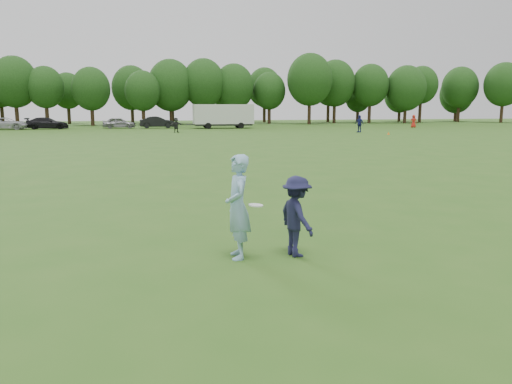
# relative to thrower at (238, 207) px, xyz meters

# --- Properties ---
(ground) EXTENTS (200.00, 200.00, 0.00)m
(ground) POSITION_rel_thrower_xyz_m (0.06, -0.53, -0.99)
(ground) COLOR #2D5818
(ground) RESTS_ON ground
(thrower) EXTENTS (0.49, 0.73, 1.99)m
(thrower) POSITION_rel_thrower_xyz_m (0.00, 0.00, 0.00)
(thrower) COLOR #88B4D2
(thrower) RESTS_ON ground
(defender) EXTENTS (0.79, 1.11, 1.56)m
(defender) POSITION_rel_thrower_xyz_m (1.13, -0.11, -0.21)
(defender) COLOR #1B1B3B
(defender) RESTS_ON ground
(player_far_b) EXTENTS (0.95, 1.23, 1.95)m
(player_far_b) POSITION_rel_thrower_xyz_m (22.30, 44.03, -0.02)
(player_far_b) COLOR navy
(player_far_b) RESTS_ON ground
(player_far_c) EXTENTS (1.04, 0.89, 1.80)m
(player_far_c) POSITION_rel_thrower_xyz_m (34.98, 54.19, -0.09)
(player_far_c) COLOR red
(player_far_c) RESTS_ON ground
(player_far_d) EXTENTS (1.64, 0.96, 1.68)m
(player_far_d) POSITION_rel_thrower_xyz_m (1.97, 48.13, -0.15)
(player_far_d) COLOR #282828
(player_far_d) RESTS_ON ground
(car_c) EXTENTS (5.60, 2.76, 1.53)m
(car_c) POSITION_rel_thrower_xyz_m (-18.68, 60.17, -0.23)
(car_c) COLOR #B8B7BC
(car_c) RESTS_ON ground
(car_d) EXTENTS (5.28, 2.27, 1.52)m
(car_d) POSITION_rel_thrower_xyz_m (-13.83, 60.70, -0.24)
(car_d) COLOR black
(car_d) RESTS_ON ground
(car_e) EXTENTS (4.39, 1.84, 1.48)m
(car_e) POSITION_rel_thrower_xyz_m (-4.81, 60.90, -0.25)
(car_e) COLOR gray
(car_e) RESTS_ON ground
(car_f) EXTENTS (4.84, 1.81, 1.58)m
(car_f) POSITION_rel_thrower_xyz_m (0.28, 60.55, -0.20)
(car_f) COLOR black
(car_f) RESTS_ON ground
(field_cone) EXTENTS (0.28, 0.28, 0.30)m
(field_cone) POSITION_rel_thrower_xyz_m (23.28, 38.85, -0.84)
(field_cone) COLOR #E65F0C
(field_cone) RESTS_ON ground
(disc_in_play) EXTENTS (0.32, 0.32, 0.05)m
(disc_in_play) POSITION_rel_thrower_xyz_m (0.29, -0.27, 0.07)
(disc_in_play) COLOR white
(disc_in_play) RESTS_ON ground
(cargo_trailer) EXTENTS (9.00, 2.75, 3.20)m
(cargo_trailer) POSITION_rel_thrower_xyz_m (8.91, 58.13, 0.78)
(cargo_trailer) COLOR silver
(cargo_trailer) RESTS_ON ground
(treeline) EXTENTS (130.35, 18.39, 11.74)m
(treeline) POSITION_rel_thrower_xyz_m (2.87, 76.36, 5.27)
(treeline) COLOR #332114
(treeline) RESTS_ON ground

